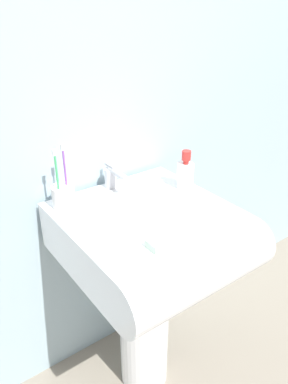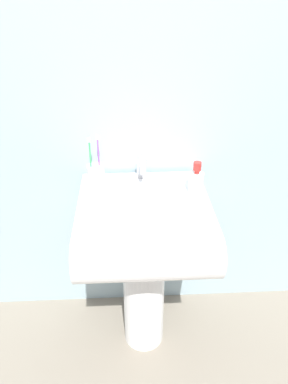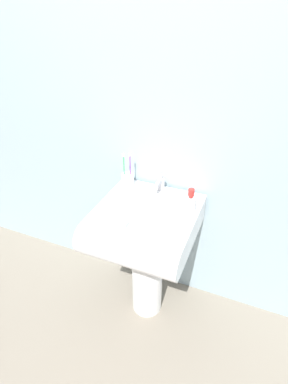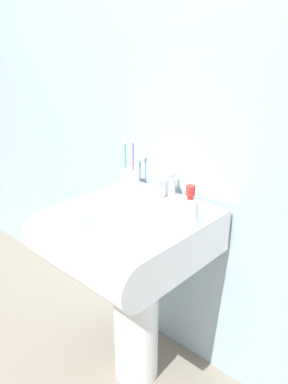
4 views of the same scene
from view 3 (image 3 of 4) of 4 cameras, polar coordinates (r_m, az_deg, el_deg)
name	(u,v)px [view 3 (image 3 of 4)]	position (r m, az deg, el deg)	size (l,w,h in m)	color
ground_plane	(147,305)	(2.18, 0.57, -20.72)	(6.00, 6.00, 0.00)	gray
wall_back	(168,121)	(1.68, 4.66, 13.31)	(5.00, 0.05, 2.40)	#9EB7C1
sink_pedestal	(147,272)	(1.94, 0.62, -15.00)	(0.19, 0.19, 0.64)	white
sink_basin	(143,227)	(1.61, -0.14, -6.73)	(0.53, 0.58, 0.17)	white
faucet	(161,183)	(1.73, 3.28, 1.65)	(0.04, 0.13, 0.09)	#B7B7BC
toothbrush_cup	(128,179)	(1.79, -3.13, 2.48)	(0.08, 0.08, 0.22)	white
soap_bottle	(190,204)	(1.56, 8.78, -2.25)	(0.06, 0.06, 0.14)	white
bar_soap	(119,223)	(1.49, -4.76, -5.97)	(0.09, 0.05, 0.02)	silver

